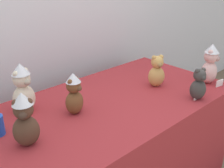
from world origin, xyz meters
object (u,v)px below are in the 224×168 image
Objects in this scene: teddy_bear_blush at (210,64)px; teddy_bear_charcoal at (198,85)px; teddy_bear_cocoa at (25,120)px; teddy_bear_cream at (23,89)px; teddy_bear_chestnut at (74,94)px; display_table at (112,148)px; teddy_bear_honey at (157,72)px.

teddy_bear_charcoal is at bearing -177.18° from teddy_bear_blush.
teddy_bear_cocoa is 0.95× the size of teddy_bear_blush.
teddy_bear_cream is 0.31m from teddy_bear_chestnut.
teddy_bear_cocoa reaches higher than teddy_bear_charcoal.
display_table is 0.58m from teddy_bear_chestnut.
teddy_bear_blush is (1.02, -0.31, 0.02)m from teddy_bear_chestnut.
display_table is 7.15× the size of teddy_bear_honey.
teddy_bear_charcoal is (0.92, -0.63, -0.05)m from teddy_bear_cream.
teddy_bear_cocoa is 1.12m from teddy_bear_charcoal.
display_table is 0.95m from teddy_bear_blush.
teddy_bear_charcoal is (0.44, -0.37, 0.48)m from display_table.
display_table is 0.75m from teddy_bear_charcoal.
teddy_bear_cream is 1.12m from teddy_bear_charcoal.
teddy_bear_cocoa is at bearing -154.01° from teddy_bear_honey.
teddy_bear_blush is at bearing -38.43° from teddy_bear_cream.
teddy_bear_cocoa reaches higher than teddy_bear_honey.
teddy_bear_charcoal is at bearing 14.91° from teddy_bear_cocoa.
teddy_bear_cocoa is 1.32× the size of teddy_bear_charcoal.
teddy_bear_blush reaches higher than teddy_bear_chestnut.
teddy_bear_blush reaches higher than teddy_bear_honey.
teddy_bear_charcoal is (0.71, -0.40, -0.03)m from teddy_bear_chestnut.
teddy_bear_blush is (0.34, -0.23, 0.04)m from teddy_bear_honey.
display_table is at bearing 145.33° from teddy_bear_blush.
teddy_bear_cream is 1.08× the size of teddy_bear_cocoa.
teddy_bear_chestnut is (0.21, -0.22, -0.03)m from teddy_bear_cream.
teddy_bear_honey is 0.92× the size of teddy_bear_chestnut.
teddy_bear_cocoa is at bearing -130.30° from teddy_bear_cream.
teddy_bear_blush is (0.31, 0.09, 0.05)m from teddy_bear_charcoal.
teddy_bear_cream is 1.20× the size of teddy_bear_chestnut.
display_table is at bearing -42.68° from teddy_bear_cream.
teddy_bear_cream reaches higher than teddy_bear_cocoa.
teddy_bear_cocoa is (-0.64, -0.07, 0.52)m from display_table.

